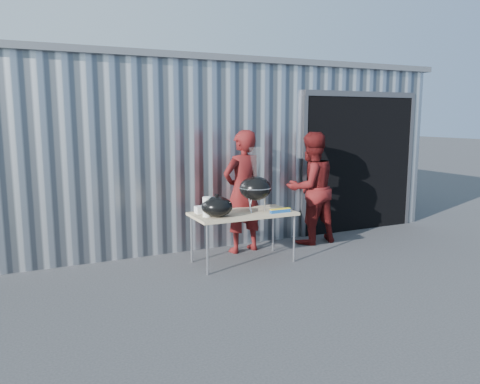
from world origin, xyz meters
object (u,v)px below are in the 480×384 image
kettle_grill (255,184)px  person_cook (243,192)px  folding_table (243,215)px  person_bystander (311,188)px

kettle_grill → person_cook: size_ratio=0.49×
folding_table → person_cook: person_cook is taller
person_cook → person_bystander: (1.27, -0.02, -0.02)m
kettle_grill → folding_table: bearing=178.4°
folding_table → person_bystander: 1.61m
kettle_grill → person_cook: 0.56m
kettle_grill → person_cook: bearing=84.6°
kettle_grill → person_bystander: bearing=20.9°
folding_table → person_bystander: size_ratio=0.79×
folding_table → person_cook: size_ratio=0.77×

